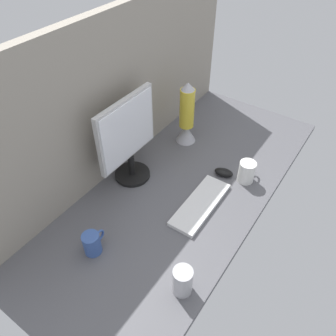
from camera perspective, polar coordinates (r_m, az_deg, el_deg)
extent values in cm
cube|color=#515156|center=(168.83, 2.25, -3.28)|extent=(180.00, 80.00, 3.00)
cube|color=gray|center=(162.56, -8.78, 12.25)|extent=(180.00, 5.00, 77.67)
cylinder|color=black|center=(173.01, -6.08, -1.04)|extent=(18.00, 18.00, 1.80)
cylinder|color=black|center=(168.70, -6.23, 0.54)|extent=(3.20, 3.20, 11.00)
cube|color=#B7B7B7|center=(155.95, -7.09, 6.52)|extent=(37.14, 2.40, 31.61)
cube|color=white|center=(155.17, -6.70, 6.35)|extent=(34.74, 0.60, 29.21)
cube|color=silver|center=(158.32, 5.55, -6.16)|extent=(37.16, 13.47, 2.00)
ellipsoid|color=black|center=(174.20, 9.48, -0.74)|extent=(7.47, 10.55, 3.40)
cylinder|color=white|center=(170.76, 13.26, -0.63)|extent=(8.25, 8.25, 11.50)
torus|color=white|center=(173.95, 13.96, 0.42)|extent=(6.06, 1.00, 6.06)
cylinder|color=#38569E|center=(142.39, -12.86, -12.46)|extent=(7.22, 7.22, 10.17)
torus|color=#38569E|center=(143.53, -11.65, -11.21)|extent=(5.48, 1.00, 5.48)
cylinder|color=#B2B2B7|center=(128.97, 2.49, -18.71)|extent=(7.56, 7.56, 12.66)
cone|color=#A5A5AD|center=(192.64, 3.08, 6.01)|extent=(11.24, 11.24, 10.22)
cylinder|color=gold|center=(183.44, 3.26, 10.12)|extent=(8.17, 8.17, 22.48)
cone|color=#A5A5AD|center=(176.73, 3.43, 13.76)|extent=(7.36, 7.36, 4.09)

